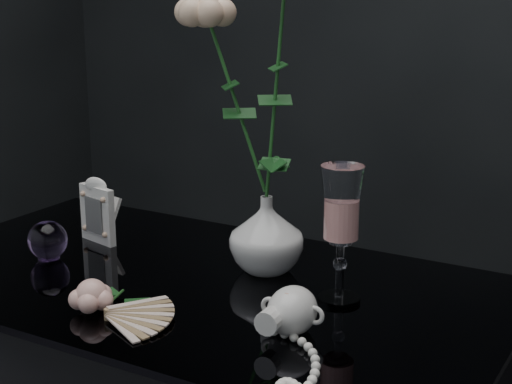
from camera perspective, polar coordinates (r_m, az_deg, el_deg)
The scene contains 8 objects.
vase at distance 1.34m, azimuth 0.76°, elevation -3.09°, with size 0.13×0.13×0.13m, color white.
wine_glass at distance 1.21m, azimuth 6.19°, elevation -3.11°, with size 0.07×0.07×0.22m, color white, non-canonical shape.
picture_frame at distance 1.52m, azimuth -11.47°, elevation -1.28°, with size 0.09×0.07×0.13m, color white, non-canonical shape.
paperweight at distance 1.45m, azimuth -14.92°, elevation -3.40°, with size 0.07×0.07×0.07m, color #A97CCA, non-canonical shape.
paper_fan at distance 1.19m, azimuth -10.72°, elevation -8.66°, with size 0.20×0.15×0.02m, color beige, non-canonical shape.
loose_rose at distance 1.22m, azimuth -11.86°, elevation -7.37°, with size 0.11×0.15×0.05m, color #FCB1A2, non-canonical shape.
pearl_jar at distance 1.12m, azimuth 2.65°, elevation -8.46°, with size 0.24×0.25×0.07m, color white, non-canonical shape.
roses at distance 1.29m, azimuth -0.22°, elevation 8.73°, with size 0.22×0.13×0.45m.
Camera 1 is at (0.71, -0.96, 1.24)m, focal length 55.00 mm.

